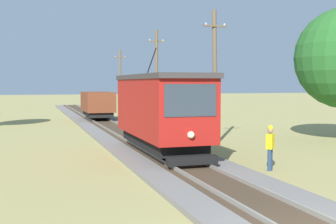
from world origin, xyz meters
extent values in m
cube|color=maroon|center=(0.00, 12.17, 2.30)|extent=(2.50, 8.00, 2.60)
cube|color=#383333|center=(0.00, 12.17, 3.71)|extent=(2.60, 8.32, 0.22)
cube|color=black|center=(0.00, 12.17, 0.72)|extent=(2.10, 7.04, 0.44)
cube|color=#2D3842|center=(0.00, 8.15, 2.77)|extent=(2.10, 0.03, 1.25)
cube|color=#2D3842|center=(1.26, 12.17, 2.66)|extent=(0.02, 6.72, 1.04)
sphere|color=#F4EAB2|center=(0.00, 8.11, 1.45)|extent=(0.28, 0.28, 0.28)
cylinder|color=black|center=(0.00, 13.77, 4.52)|extent=(0.05, 1.67, 1.19)
cube|color=black|center=(0.00, 7.97, 0.50)|extent=(2.00, 0.36, 0.32)
cylinder|color=black|center=(0.00, 9.93, 0.72)|extent=(1.54, 0.80, 0.80)
cylinder|color=black|center=(0.00, 14.41, 0.72)|extent=(1.54, 0.80, 0.80)
cube|color=brown|center=(0.00, 32.03, 1.78)|extent=(2.40, 5.20, 1.70)
cube|color=black|center=(0.00, 32.03, 0.70)|extent=(2.02, 4.78, 0.38)
cylinder|color=black|center=(0.00, 30.47, 0.70)|extent=(1.54, 0.76, 0.76)
cylinder|color=black|center=(0.00, 33.59, 0.70)|extent=(1.54, 0.76, 0.76)
cylinder|color=brown|center=(4.04, 15.24, 3.73)|extent=(0.24, 0.55, 7.47)
cube|color=brown|center=(4.04, 15.24, 6.57)|extent=(1.40, 0.10, 0.10)
cylinder|color=silver|center=(3.49, 15.24, 6.67)|extent=(0.08, 0.08, 0.10)
cylinder|color=silver|center=(4.59, 15.24, 6.67)|extent=(0.08, 0.08, 0.10)
cylinder|color=brown|center=(4.04, 27.10, 3.84)|extent=(0.24, 0.40, 7.69)
cube|color=brown|center=(4.04, 27.10, 6.77)|extent=(1.40, 0.10, 0.10)
cylinder|color=silver|center=(3.49, 27.10, 6.87)|extent=(0.08, 0.08, 0.10)
cylinder|color=silver|center=(4.59, 27.10, 6.87)|extent=(0.08, 0.08, 0.10)
cylinder|color=brown|center=(4.04, 41.93, 3.58)|extent=(0.24, 0.34, 7.16)
cube|color=brown|center=(4.04, 41.93, 6.30)|extent=(1.40, 0.10, 0.10)
cylinder|color=silver|center=(3.49, 41.93, 6.40)|extent=(0.08, 0.08, 0.10)
cylinder|color=silver|center=(4.59, 41.93, 6.40)|extent=(0.08, 0.08, 0.10)
cylinder|color=navy|center=(3.15, 7.61, 0.43)|extent=(0.15, 0.15, 0.86)
cylinder|color=navy|center=(3.03, 7.51, 0.43)|extent=(0.15, 0.15, 0.86)
cube|color=yellow|center=(3.09, 7.56, 1.15)|extent=(0.44, 0.44, 0.58)
sphere|color=#936B51|center=(3.09, 7.56, 1.58)|extent=(0.22, 0.22, 0.22)
sphere|color=yellow|center=(3.09, 7.56, 1.68)|extent=(0.21, 0.21, 0.21)
camera|label=1|loc=(-5.90, -7.85, 3.42)|focal=48.08mm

